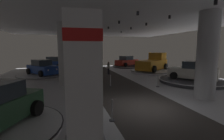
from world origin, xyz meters
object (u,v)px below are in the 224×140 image
(brand_sign_pylon, at_px, (84,81))
(display_car_far_left, at_px, (42,68))
(column_left, at_px, (67,54))
(column_right, at_px, (207,56))
(visitor_walking_near, at_px, (108,67))
(display_car_deep_right, at_px, (127,61))
(display_car_mid_right, at_px, (193,71))
(display_platform_far_left, at_px, (43,75))
(pickup_truck_far_right, at_px, (153,63))
(display_car_deep_left, at_px, (54,63))
(display_platform_mid_right, at_px, (192,81))
(display_platform_far_right, at_px, (152,71))
(display_platform_deep_right, at_px, (127,66))
(display_platform_deep_left, at_px, (54,68))

(brand_sign_pylon, height_order, display_car_far_left, brand_sign_pylon)
(column_left, height_order, display_car_far_left, column_left)
(column_right, xyz_separation_m, visitor_walking_near, (-3.49, 11.31, -1.84))
(display_car_far_left, bearing_deg, display_car_deep_right, 26.45)
(column_right, distance_m, display_car_mid_right, 5.49)
(display_platform_far_left, bearing_deg, column_right, -46.61)
(display_car_deep_right, bearing_deg, brand_sign_pylon, -113.97)
(pickup_truck_far_right, bearing_deg, display_car_far_left, 177.84)
(display_car_deep_left, xyz_separation_m, display_platform_mid_right, (13.30, -14.00, -0.85))
(brand_sign_pylon, height_order, display_platform_far_right, brand_sign_pylon)
(column_left, xyz_separation_m, column_right, (8.43, -6.93, 0.00))
(display_car_far_left, distance_m, display_platform_deep_right, 14.29)
(display_platform_deep_right, bearing_deg, display_platform_far_left, -153.42)
(column_left, height_order, display_platform_deep_left, column_left)
(column_left, bearing_deg, pickup_truck_far_right, 21.50)
(display_car_deep_left, distance_m, display_car_mid_right, 19.34)
(brand_sign_pylon, height_order, visitor_walking_near, brand_sign_pylon)
(display_platform_far_left, distance_m, display_car_deep_right, 14.25)
(display_platform_far_right, distance_m, pickup_truck_far_right, 1.13)
(display_car_deep_right, distance_m, pickup_truck_far_right, 6.97)
(column_left, relative_size, display_car_deep_right, 1.21)
(display_platform_deep_right, relative_size, pickup_truck_far_right, 0.88)
(display_car_deep_left, distance_m, display_car_far_left, 6.55)
(visitor_walking_near, bearing_deg, display_platform_far_right, -1.62)
(display_car_deep_left, bearing_deg, display_car_mid_right, -46.48)
(display_platform_far_left, distance_m, display_platform_deep_right, 14.25)
(display_car_deep_left, bearing_deg, display_car_far_left, -97.17)
(display_car_deep_right, bearing_deg, display_car_deep_left, 179.21)
(display_platform_deep_left, bearing_deg, display_car_deep_left, -29.34)
(visitor_walking_near, bearing_deg, column_right, -72.85)
(display_platform_far_left, relative_size, display_platform_deep_right, 1.16)
(column_left, relative_size, visitor_walking_near, 3.46)
(column_right, xyz_separation_m, brand_sign_pylon, (-8.02, -3.31, -0.52))
(display_platform_far_right, height_order, pickup_truck_far_right, pickup_truck_far_right)
(display_car_deep_right, relative_size, pickup_truck_far_right, 0.82)
(column_right, relative_size, display_car_far_left, 1.23)
(display_car_deep_left, relative_size, display_car_mid_right, 1.03)
(display_car_far_left, bearing_deg, display_platform_far_left, -54.86)
(display_platform_far_left, bearing_deg, display_platform_far_right, -2.88)
(display_car_deep_right, relative_size, visitor_walking_near, 2.86)
(column_left, bearing_deg, display_platform_far_left, 119.33)
(display_car_far_left, relative_size, display_platform_deep_right, 0.92)
(display_car_far_left, height_order, display_platform_far_right, display_car_far_left)
(column_left, bearing_deg, display_car_far_left, 119.36)
(display_car_far_left, relative_size, display_car_mid_right, 1.01)
(display_platform_deep_right, bearing_deg, display_car_deep_right, -151.84)
(display_car_mid_right, bearing_deg, column_right, -124.13)
(display_platform_far_left, bearing_deg, display_car_deep_left, 83.01)
(brand_sign_pylon, relative_size, display_platform_far_right, 0.76)
(display_car_deep_left, relative_size, display_platform_far_right, 0.80)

